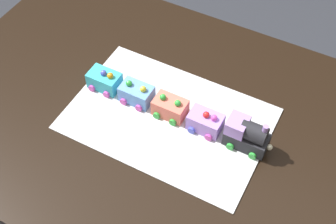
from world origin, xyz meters
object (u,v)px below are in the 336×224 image
cake_locomotive (247,135)px  dining_table (149,131)px  cake_car_hopper_lavender (206,122)px  cake_car_gondola_coral (170,107)px  cake_car_caboose_turquoise (105,80)px  cake_car_tanker_sky_blue (137,93)px

cake_locomotive → dining_table: bearing=3.8°
cake_car_hopper_lavender → cake_car_gondola_coral: bearing=0.0°
cake_car_caboose_turquoise → dining_table: bearing=173.0°
cake_car_gondola_coral → cake_car_hopper_lavender: bearing=180.0°
dining_table → cake_car_tanker_sky_blue: cake_car_tanker_sky_blue is taller
dining_table → cake_car_gondola_coral: cake_car_gondola_coral is taller
cake_car_gondola_coral → cake_car_caboose_turquoise: same height
dining_table → cake_locomotive: (-0.31, -0.02, 0.16)m
cake_car_gondola_coral → cake_locomotive: bearing=180.0°
dining_table → cake_car_gondola_coral: (-0.07, -0.02, 0.14)m
cake_locomotive → cake_car_tanker_sky_blue: bearing=-0.0°
cake_locomotive → cake_car_tanker_sky_blue: (0.36, -0.00, -0.02)m
cake_car_gondola_coral → cake_car_caboose_turquoise: size_ratio=1.00×
cake_car_tanker_sky_blue → cake_car_gondola_coral: bearing=180.0°
cake_car_tanker_sky_blue → cake_car_caboose_turquoise: (0.12, 0.00, 0.00)m
cake_car_gondola_coral → cake_car_tanker_sky_blue: same height
dining_table → cake_car_caboose_turquoise: size_ratio=14.00×
cake_car_gondola_coral → cake_car_caboose_turquoise: 0.24m
cake_car_hopper_lavender → cake_car_caboose_turquoise: 0.35m
cake_car_gondola_coral → cake_car_caboose_turquoise: bearing=0.0°
cake_car_hopper_lavender → cake_car_tanker_sky_blue: (0.24, 0.00, 0.00)m
cake_car_hopper_lavender → cake_car_caboose_turquoise: bearing=0.0°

